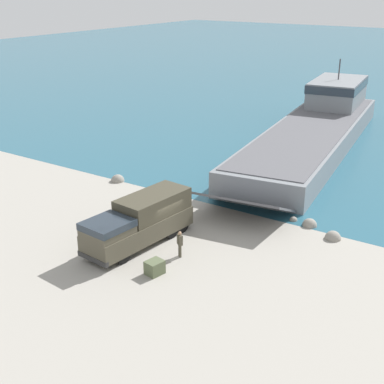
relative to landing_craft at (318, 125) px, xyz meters
The scene contains 9 objects.
ground_plane 27.88m from the landing_craft, 90.21° to the right, with size 240.00×240.00×0.00m, color #9E998E.
landing_craft is the anchor object (origin of this frame).
military_truck 29.37m from the landing_craft, 91.43° to the right, with size 3.31×8.33×3.05m.
soldier_on_ramp 29.55m from the landing_craft, 85.13° to the right, with size 0.50×0.45×1.73m.
cargo_crate 32.12m from the landing_craft, 85.57° to the right, with size 0.84×1.01×0.84m, color #566042.
shoreline_rock_a 22.06m from the landing_craft, 69.96° to the right, with size 1.05×1.05×1.05m, color gray.
shoreline_rock_b 23.84m from the landing_craft, 66.13° to the right, with size 1.09×1.09×1.09m, color gray.
shoreline_rock_c 23.43m from the landing_craft, 114.57° to the right, with size 1.17×1.17×1.17m, color gray.
shoreline_rock_d 21.45m from the landing_craft, 73.06° to the right, with size 0.56×0.56×0.56m, color gray.
Camera 1 is at (19.60, -25.86, 16.00)m, focal length 50.00 mm.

